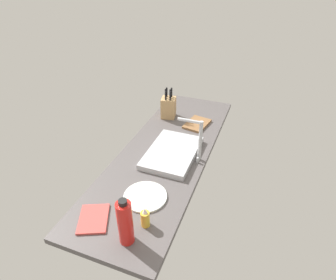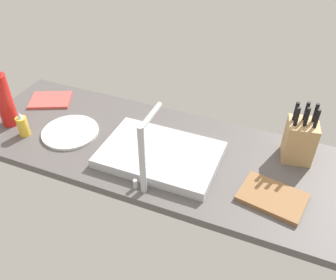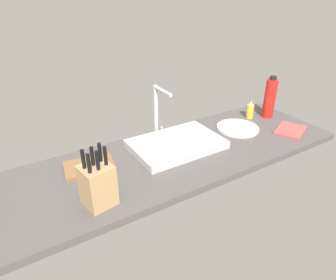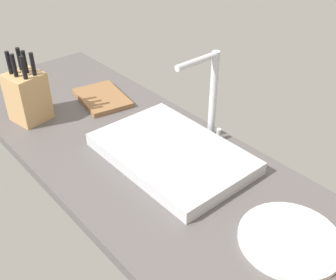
{
  "view_description": "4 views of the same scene",
  "coord_description": "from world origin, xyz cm",
  "px_view_note": "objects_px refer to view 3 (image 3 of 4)",
  "views": [
    {
      "loc": [
        151.09,
        58.69,
        119.1
      ],
      "look_at": [
        -4.74,
        -0.5,
        9.34
      ],
      "focal_mm": 30.36,
      "sensor_mm": 36.0,
      "label": 1
    },
    {
      "loc": [
        -41.01,
        105.2,
        100.56
      ],
      "look_at": [
        1.81,
        1.34,
        10.42
      ],
      "focal_mm": 38.53,
      "sensor_mm": 36.0,
      "label": 2
    },
    {
      "loc": [
        -72.78,
        -109.74,
        81.55
      ],
      "look_at": [
        -3.82,
        2.19,
        11.52
      ],
      "focal_mm": 32.08,
      "sensor_mm": 36.0,
      "label": 3
    },
    {
      "loc": [
        79.79,
        -61.44,
        78.53
      ],
      "look_at": [
        3.65,
        4.0,
        11.18
      ],
      "focal_mm": 44.21,
      "sensor_mm": 36.0,
      "label": 4
    }
  ],
  "objects_px": {
    "knife_block": "(98,184)",
    "soap_bottle": "(250,111)",
    "water_bottle": "(270,98)",
    "faucet": "(158,107)",
    "sink_basin": "(176,144)",
    "cutting_board": "(90,167)",
    "dish_towel": "(290,130)",
    "dinner_plate": "(238,128)"
  },
  "relations": [
    {
      "from": "water_bottle",
      "to": "dish_towel",
      "type": "distance_m",
      "value": 0.26
    },
    {
      "from": "cutting_board",
      "to": "soap_bottle",
      "type": "distance_m",
      "value": 1.07
    },
    {
      "from": "knife_block",
      "to": "soap_bottle",
      "type": "bearing_deg",
      "value": 4.8
    },
    {
      "from": "dinner_plate",
      "to": "dish_towel",
      "type": "bearing_deg",
      "value": -37.23
    },
    {
      "from": "sink_basin",
      "to": "dish_towel",
      "type": "bearing_deg",
      "value": -15.55
    },
    {
      "from": "knife_block",
      "to": "water_bottle",
      "type": "height_order",
      "value": "water_bottle"
    },
    {
      "from": "water_bottle",
      "to": "dinner_plate",
      "type": "relative_size",
      "value": 1.07
    },
    {
      "from": "dinner_plate",
      "to": "cutting_board",
      "type": "bearing_deg",
      "value": 176.75
    },
    {
      "from": "cutting_board",
      "to": "dish_towel",
      "type": "distance_m",
      "value": 1.15
    },
    {
      "from": "knife_block",
      "to": "soap_bottle",
      "type": "relative_size",
      "value": 2.13
    },
    {
      "from": "faucet",
      "to": "soap_bottle",
      "type": "height_order",
      "value": "faucet"
    },
    {
      "from": "faucet",
      "to": "soap_bottle",
      "type": "distance_m",
      "value": 0.64
    },
    {
      "from": "faucet",
      "to": "water_bottle",
      "type": "relative_size",
      "value": 1.1
    },
    {
      "from": "knife_block",
      "to": "dish_towel",
      "type": "relative_size",
      "value": 1.28
    },
    {
      "from": "soap_bottle",
      "to": "water_bottle",
      "type": "xyz_separation_m",
      "value": [
        0.12,
        -0.04,
        0.08
      ]
    },
    {
      "from": "soap_bottle",
      "to": "water_bottle",
      "type": "height_order",
      "value": "water_bottle"
    },
    {
      "from": "sink_basin",
      "to": "knife_block",
      "type": "height_order",
      "value": "knife_block"
    },
    {
      "from": "knife_block",
      "to": "dinner_plate",
      "type": "xyz_separation_m",
      "value": [
        0.94,
        0.21,
        -0.08
      ]
    },
    {
      "from": "dinner_plate",
      "to": "sink_basin",
      "type": "bearing_deg",
      "value": 179.45
    },
    {
      "from": "sink_basin",
      "to": "faucet",
      "type": "height_order",
      "value": "faucet"
    },
    {
      "from": "sink_basin",
      "to": "cutting_board",
      "type": "height_order",
      "value": "sink_basin"
    },
    {
      "from": "knife_block",
      "to": "cutting_board",
      "type": "xyz_separation_m",
      "value": [
        0.05,
        0.26,
        -0.08
      ]
    },
    {
      "from": "knife_block",
      "to": "faucet",
      "type": "bearing_deg",
      "value": 27.91
    },
    {
      "from": "sink_basin",
      "to": "soap_bottle",
      "type": "height_order",
      "value": "soap_bottle"
    },
    {
      "from": "faucet",
      "to": "dinner_plate",
      "type": "distance_m",
      "value": 0.51
    },
    {
      "from": "cutting_board",
      "to": "dish_towel",
      "type": "relative_size",
      "value": 1.18
    },
    {
      "from": "knife_block",
      "to": "dinner_plate",
      "type": "height_order",
      "value": "knife_block"
    },
    {
      "from": "soap_bottle",
      "to": "faucet",
      "type": "bearing_deg",
      "value": 172.23
    },
    {
      "from": "faucet",
      "to": "water_bottle",
      "type": "bearing_deg",
      "value": -9.93
    },
    {
      "from": "knife_block",
      "to": "dish_towel",
      "type": "height_order",
      "value": "knife_block"
    },
    {
      "from": "sink_basin",
      "to": "dinner_plate",
      "type": "relative_size",
      "value": 1.89
    },
    {
      "from": "cutting_board",
      "to": "dinner_plate",
      "type": "xyz_separation_m",
      "value": [
        0.89,
        -0.05,
        -0.0
      ]
    },
    {
      "from": "dish_towel",
      "to": "knife_block",
      "type": "bearing_deg",
      "value": -178.57
    },
    {
      "from": "knife_block",
      "to": "dish_towel",
      "type": "xyz_separation_m",
      "value": [
        1.18,
        0.03,
        -0.08
      ]
    },
    {
      "from": "faucet",
      "to": "soap_bottle",
      "type": "xyz_separation_m",
      "value": [
        0.63,
        -0.09,
        -0.13
      ]
    },
    {
      "from": "water_bottle",
      "to": "faucet",
      "type": "bearing_deg",
      "value": 170.07
    },
    {
      "from": "faucet",
      "to": "sink_basin",
      "type": "bearing_deg",
      "value": -85.11
    },
    {
      "from": "sink_basin",
      "to": "water_bottle",
      "type": "relative_size",
      "value": 1.76
    },
    {
      "from": "knife_block",
      "to": "soap_bottle",
      "type": "xyz_separation_m",
      "value": [
        1.11,
        0.3,
        -0.04
      ]
    },
    {
      "from": "dinner_plate",
      "to": "dish_towel",
      "type": "distance_m",
      "value": 0.3
    },
    {
      "from": "cutting_board",
      "to": "soap_bottle",
      "type": "height_order",
      "value": "soap_bottle"
    },
    {
      "from": "soap_bottle",
      "to": "dish_towel",
      "type": "xyz_separation_m",
      "value": [
        0.06,
        -0.27,
        -0.04
      ]
    }
  ]
}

